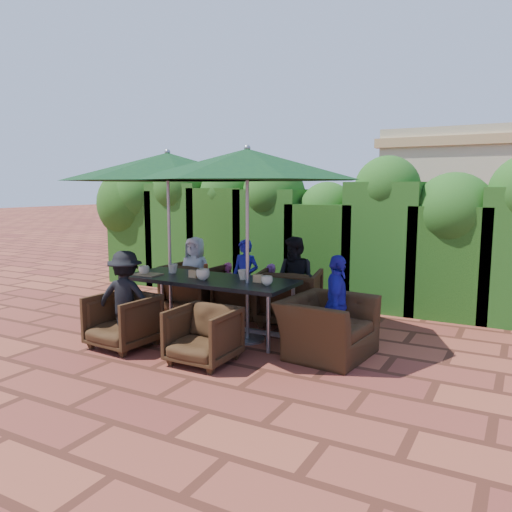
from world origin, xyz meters
The scene contains 30 objects.
ground centered at (0.00, 0.00, 0.00)m, with size 80.00×80.00×0.00m, color brown.
dining_table centered at (-0.20, -0.24, 0.68)m, with size 2.35×0.90×0.75m.
umbrella_left centered at (-0.88, -0.18, 2.21)m, with size 2.84×2.84×2.46m.
umbrella_right centered at (0.42, -0.28, 2.21)m, with size 2.83×2.83×2.46m.
chair_far_left centered at (-1.03, 0.63, 0.43)m, with size 0.83×0.77×0.85m, color black.
chair_far_mid centered at (-0.30, 0.72, 0.35)m, with size 0.67×0.63×0.69m, color black.
chair_far_right centered at (0.56, 0.70, 0.43)m, with size 0.84×0.79×0.87m, color black.
chair_near_left centered at (-0.78, -1.25, 0.36)m, with size 0.71×0.66×0.73m, color black.
chair_near_right centered at (0.40, -1.23, 0.35)m, with size 0.67×0.63×0.69m, color black.
chair_end_right centered at (1.51, -0.33, 0.45)m, with size 1.04×0.68×0.91m, color black.
adult_far_left centered at (-1.09, 0.70, 0.59)m, with size 0.58×0.34×1.17m, color silver.
adult_far_mid centered at (-0.19, 0.73, 0.59)m, with size 0.42×0.34×1.18m, color #201EA7.
adult_far_right centered at (0.66, 0.68, 0.63)m, with size 0.60×0.37×1.26m, color black.
adult_near_left centered at (-0.81, -1.15, 0.59)m, with size 0.75×0.35×1.18m, color black.
adult_end_right centered at (1.57, -0.19, 0.58)m, with size 0.69×0.34×1.17m, color #201EA7.
child_left centered at (-0.60, 0.89, 0.39)m, with size 0.28×0.23×0.78m, color #C04483.
child_right centered at (0.17, 0.86, 0.41)m, with size 0.29×0.24×0.82m, color #9A4DA8.
pedestrian_a centered at (1.31, 4.22, 0.92)m, with size 1.72×0.61×1.84m, color #25882A.
pedestrian_b centered at (2.55, 4.42, 0.96)m, with size 0.92×0.56×1.92m, color #C04483.
cup_a centered at (-1.13, -0.43, 0.81)m, with size 0.15×0.15×0.12m, color beige.
cup_b centered at (-0.84, -0.16, 0.82)m, with size 0.14×0.14×0.13m, color beige.
cup_c centered at (-0.19, -0.38, 0.82)m, with size 0.18×0.18×0.14m, color beige.
cup_d centered at (0.27, -0.13, 0.82)m, with size 0.14×0.14×0.13m, color beige.
cup_e centered at (0.71, -0.30, 0.81)m, with size 0.14×0.14×0.11m, color beige.
ketchup_bottle centered at (-0.29, -0.15, 0.83)m, with size 0.04×0.04×0.17m, color #B20C0A.
sauce_bottle centered at (-0.26, -0.21, 0.83)m, with size 0.04×0.04×0.17m, color #4C230C.
serving_tray centered at (-1.05, -0.45, 0.76)m, with size 0.35×0.25×0.02m, color olive.
number_block_left centered at (-0.39, -0.31, 0.80)m, with size 0.12×0.06×0.10m, color tan.
number_block_right centered at (0.53, -0.19, 0.80)m, with size 0.12×0.06×0.10m, color tan.
hedge_wall centered at (-0.22, 2.32, 1.35)m, with size 9.10×1.60×2.50m.
Camera 1 is at (3.47, -5.65, 1.95)m, focal length 35.00 mm.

